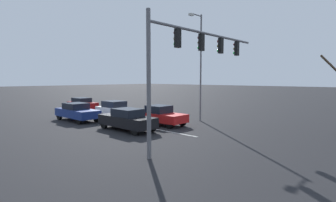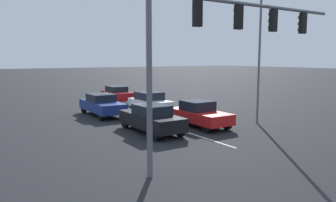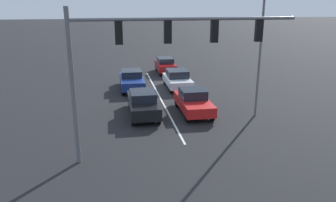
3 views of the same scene
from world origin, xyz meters
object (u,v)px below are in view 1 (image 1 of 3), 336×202
Objects in this scene: car_maroon_leftlane_third at (82,104)px; car_navy_midlane_second at (77,112)px; car_white_leftlane_second at (115,109)px; car_red_leftlane_front at (160,115)px; car_black_midlane_front at (127,119)px; street_lamp_left_shoulder at (200,62)px; traffic_signal_gantry at (194,53)px.

car_navy_midlane_second is at bearing 56.85° from car_maroon_leftlane_third.
car_red_leftlane_front is at bearing 87.86° from car_white_leftlane_second.
car_maroon_leftlane_third is at bearing -89.99° from car_white_leftlane_second.
street_lamp_left_shoulder is at bearing 168.84° from car_black_midlane_front.
car_navy_midlane_second is at bearing -89.28° from traffic_signal_gantry.
traffic_signal_gantry is at bearing 59.77° from car_red_leftlane_front.
car_maroon_leftlane_third reaches higher than car_white_leftlane_second.
car_red_leftlane_front reaches higher than car_white_leftlane_second.
traffic_signal_gantry is 8.43m from street_lamp_left_shoulder.
car_white_leftlane_second is at bearing 90.01° from car_maroon_leftlane_third.
car_black_midlane_front is 7.22m from car_white_leftlane_second.
car_white_leftlane_second is at bearing -66.14° from street_lamp_left_shoulder.
car_white_leftlane_second is 0.41× the size of traffic_signal_gantry.
car_white_leftlane_second is at bearing 174.61° from car_navy_midlane_second.
car_navy_midlane_second reaches higher than car_red_leftlane_front.
car_navy_midlane_second is 0.52× the size of street_lamp_left_shoulder.
car_black_midlane_front is 1.07× the size of car_red_leftlane_front.
car_navy_midlane_second is at bearing -87.56° from car_black_midlane_front.
car_black_midlane_front is at bearing 92.44° from car_navy_midlane_second.
traffic_signal_gantry is (-0.16, 12.66, 4.30)m from car_navy_midlane_second.
street_lamp_left_shoulder is (-3.39, 7.67, 4.40)m from car_white_leftlane_second.
car_navy_midlane_second is 6.97m from car_maroon_leftlane_third.
car_red_leftlane_front is 1.08× the size of car_maroon_leftlane_third.
car_black_midlane_front is 1.16× the size of car_maroon_leftlane_third.
car_black_midlane_front is 12.99m from car_maroon_leftlane_third.
car_white_leftlane_second is 0.45× the size of street_lamp_left_shoulder.
car_red_leftlane_front is 0.48× the size of street_lamp_left_shoulder.
street_lamp_left_shoulder is at bearing 103.75° from car_maroon_leftlane_third.
street_lamp_left_shoulder is at bearing 113.86° from car_white_leftlane_second.
car_red_leftlane_front is at bearing -18.63° from street_lamp_left_shoulder.
car_black_midlane_front is 8.31m from street_lamp_left_shoulder.
car_white_leftlane_second is (-3.53, -6.30, -0.00)m from car_black_midlane_front.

